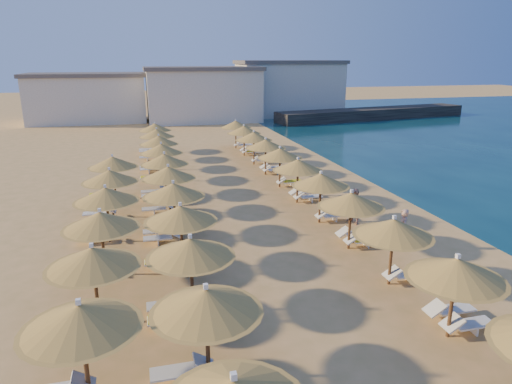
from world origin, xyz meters
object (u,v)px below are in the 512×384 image
object	(u,v)px
parasol_row_east	(309,173)
beachgoer_c	(320,184)
beachgoer_a	(402,229)
parasol_row_west	(171,182)
jetty	(373,114)
beachgoer_b	(354,206)

from	to	relation	value
parasol_row_east	beachgoer_c	xyz separation A→B (m)	(1.86, 2.73, -1.51)
beachgoer_a	beachgoer_c	bearing A→B (deg)	-157.79
parasol_row_east	parasol_row_west	world-z (taller)	same
parasol_row_east	parasol_row_west	bearing A→B (deg)	180.00
jetty	parasol_row_east	bearing A→B (deg)	-132.72
beachgoer_a	parasol_row_east	bearing A→B (deg)	-139.84
jetty	beachgoer_c	distance (m)	40.38
jetty	beachgoer_b	distance (m)	44.86
beachgoer_a	beachgoer_b	bearing A→B (deg)	-151.35
parasol_row_west	beachgoer_b	distance (m)	9.66
parasol_row_west	beachgoer_a	bearing A→B (deg)	-31.47
beachgoer_b	parasol_row_east	bearing A→B (deg)	-163.21
beachgoer_a	jetty	bearing A→B (deg)	172.61
jetty	parasol_row_east	world-z (taller)	parasol_row_east
beachgoer_b	beachgoer_a	bearing A→B (deg)	-9.17
parasol_row_west	jetty	bearing A→B (deg)	49.42
jetty	beachgoer_b	bearing A→B (deg)	-129.22
jetty	beachgoer_a	xyz separation A→B (m)	(-21.51, -42.66, 0.21)
jetty	beachgoer_c	size ratio (longest dim) A/B	19.27
beachgoer_c	parasol_row_west	bearing A→B (deg)	-132.13
beachgoer_c	beachgoer_a	distance (m)	8.77
parasol_row_east	parasol_row_west	size ratio (longest dim) A/B	1.00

